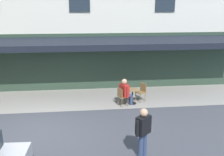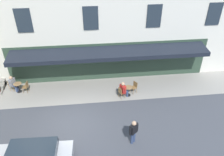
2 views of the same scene
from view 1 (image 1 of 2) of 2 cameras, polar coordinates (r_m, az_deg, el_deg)
ground_plane at (r=10.24m, az=-16.52°, el=-11.55°), size 70.00×70.00×0.00m
sidewalk_cafe_terrace at (r=13.24m, az=0.08°, el=-4.41°), size 20.50×3.20×0.01m
cafe_table_near_entrance at (r=12.29m, az=4.68°, el=-3.69°), size 0.60×0.60×0.75m
cafe_chair_wicker_back_row at (r=11.93m, az=2.21°, el=-3.98°), size 0.53×0.53×0.91m
cafe_chair_wicker_by_window at (r=12.68m, az=6.79°, el=-2.85°), size 0.55×0.55×0.91m
seated_companion_in_red at (r=11.98m, az=3.09°, el=-3.05°), size 0.66×0.64×1.34m
walking_pedestrian_in_black at (r=7.97m, az=7.14°, el=-11.49°), size 0.55×0.51×1.64m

